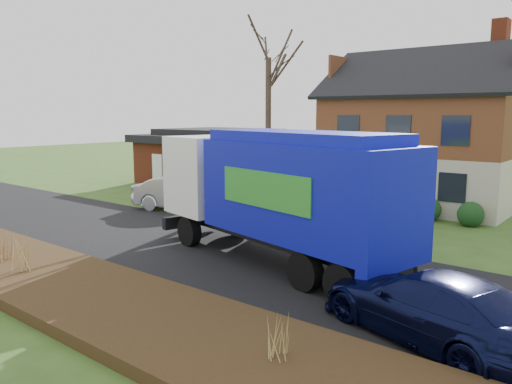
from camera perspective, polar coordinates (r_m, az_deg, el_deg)
The scene contains 12 objects.
ground at distance 17.33m, azimuth -4.47°, elevation -6.90°, with size 120.00×120.00×0.00m, color #314F1A.
road at distance 17.33m, azimuth -4.48°, elevation -6.86°, with size 80.00×7.00×0.02m, color black.
mulch_verge at distance 14.09m, azimuth -19.65°, elevation -10.54°, with size 80.00×3.50×0.30m, color black.
main_house at distance 27.88m, azimuth 17.94°, elevation 7.09°, with size 12.95×8.95×9.26m.
ranch_house at distance 34.49m, azimuth -4.29°, elevation 4.09°, with size 9.80×8.20×3.70m.
garbage_truck at distance 15.57m, azimuth 2.57°, elevation 0.47°, with size 10.17×4.69×4.21m.
silver_sedan at distance 24.69m, azimuth -8.01°, elevation -0.14°, with size 1.82×5.21×1.72m, color #B0B3B9.
navy_wagon at distance 11.33m, azimuth 19.32°, elevation -12.16°, with size 2.08×5.13×1.49m, color black.
tree_front_west at distance 28.71m, azimuth 1.44°, elevation 17.35°, with size 3.64×3.64×10.83m.
grass_clump_west at distance 17.04m, azimuth -26.94°, elevation -5.32°, with size 0.39×0.32×1.02m.
grass_clump_mid at distance 15.72m, azimuth -25.14°, elevation -6.26°, with size 0.38×0.31×1.06m.
grass_clump_east at distance 9.47m, azimuth 2.49°, elevation -16.21°, with size 0.32×0.26×0.80m.
Camera 1 is at (11.44, -12.13, 4.73)m, focal length 35.00 mm.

